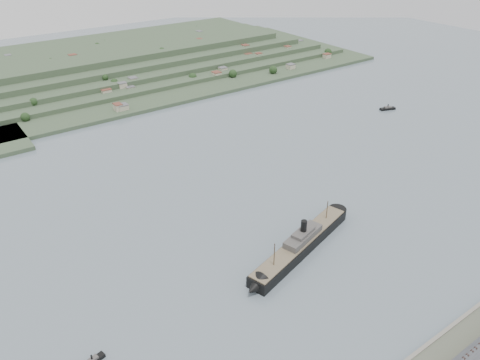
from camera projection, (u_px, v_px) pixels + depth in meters
ground at (279, 204)px, 356.87m from camera, size 1400.00×1400.00×0.00m
far_peninsula at (111, 65)px, 642.50m from camera, size 760.00×309.00×30.00m
steamship at (298, 247)px, 302.94m from camera, size 109.97×41.83×26.95m
ferry_east at (388, 108)px, 527.61m from camera, size 18.67×10.72×6.76m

